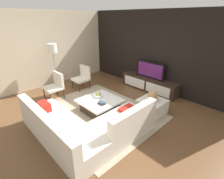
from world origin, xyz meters
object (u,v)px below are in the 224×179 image
Objects in this scene: fruit_bowl at (98,95)px; accent_chair_far at (83,76)px; decorative_ball at (153,96)px; coffee_table at (100,105)px; accent_chair_near at (55,84)px; media_console at (149,84)px; book_stack at (102,103)px; television at (150,70)px; sectional_couch at (83,127)px; floor_lamp at (53,51)px; ottoman at (152,106)px.

fruit_bowl is 1.72m from accent_chair_far.
fruit_bowl is 0.99× the size of decorative_ball.
fruit_bowl reaches higher than coffee_table.
coffee_table is 1.22× the size of accent_chair_near.
media_console is at bearing 45.59° from accent_chair_far.
book_stack is at bearing -28.56° from fruit_bowl.
media_console is 1.96× the size of television.
television reaches higher than media_console.
coffee_table is 0.33m from book_stack.
decorative_ball is at bearing 36.81° from fruit_bowl.
television is 1.29× the size of accent_chair_far.
sectional_couch is 1.48× the size of floor_lamp.
sectional_couch is 2.12m from decorative_ball.
ottoman is 1.45m from book_stack.
television is 2.37m from coffee_table.
ottoman is (0.46, 2.05, -0.08)m from sectional_couch.
media_console is 2.30m from coffee_table.
media_console is 2.52m from accent_chair_far.
floor_lamp is (-0.75, 0.41, 0.94)m from accent_chair_near.
accent_chair_near is 0.51× the size of floor_lamp.
television is at bearing 87.51° from coffee_table.
decorative_ball is at bearing 20.72° from accent_chair_near.
accent_chair_near is 1.27m from floor_lamp.
accent_chair_far is at bearing 160.64° from fruit_bowl.
decorative_ball is (0.97, -1.26, 0.29)m from media_console.
fruit_bowl is at bearing 3.83° from floor_lamp.
ottoman is 2.91m from accent_chair_far.
floor_lamp is at bearing -162.96° from ottoman.
book_stack is (-0.39, 0.89, 0.13)m from sectional_couch.
media_console is 2.07× the size of coffee_table.
book_stack reaches higher than coffee_table.
media_console is 3.33m from accent_chair_near.
ottoman is 0.80× the size of accent_chair_far.
media_console is at bearing 82.79° from fruit_bowl.
fruit_bowl is at bearing 151.66° from coffee_table.
book_stack is (0.12, -2.42, 0.17)m from media_console.
decorative_ball is (0.46, 2.05, 0.26)m from sectional_couch.
fruit_bowl is at bearing 151.44° from book_stack.
floor_lamp is at bearing -176.17° from fruit_bowl.
book_stack is (2.03, -0.79, -0.07)m from accent_chair_far.
book_stack is at bearing -1.36° from floor_lamp.
floor_lamp is 8.27× the size of book_stack.
accent_chair_far is (-1.62, 0.57, 0.06)m from fruit_bowl.
television reaches higher than sectional_couch.
fruit_bowl is at bearing -143.19° from decorative_ball.
fruit_bowl reaches higher than media_console.
television is at bearing 92.94° from book_stack.
media_console is 2.23m from fruit_bowl.
accent_chair_far is at bearing 85.63° from accent_chair_near.
sectional_couch reaches higher than media_console.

